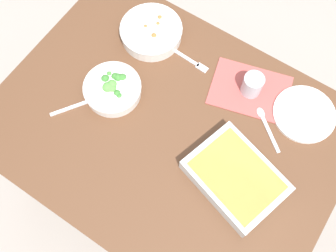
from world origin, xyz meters
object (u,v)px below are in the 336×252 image
at_px(stew_bowl, 151,32).
at_px(broccoli_bowl, 113,89).
at_px(spoon_by_stew, 143,42).
at_px(baking_dish, 236,177).
at_px(spoon_by_broccoli, 81,104).
at_px(side_plate, 304,114).
at_px(spoon_spare, 265,123).
at_px(drink_cup, 252,85).
at_px(fork_on_table, 190,61).

height_order(stew_bowl, broccoli_bowl, broccoli_bowl).
xyz_separation_m(broccoli_bowl, spoon_by_stew, (-0.03, 0.23, -0.03)).
distance_m(baking_dish, spoon_by_broccoli, 0.59).
bearing_deg(side_plate, stew_bowl, -177.74).
bearing_deg(spoon_spare, side_plate, 47.35).
bearing_deg(stew_bowl, spoon_by_stew, -105.78).
distance_m(stew_bowl, side_plate, 0.63).
distance_m(drink_cup, spoon_by_broccoli, 0.61).
relative_size(drink_cup, fork_on_table, 0.48).
relative_size(side_plate, spoon_spare, 1.48).
bearing_deg(baking_dish, fork_on_table, 139.86).
xyz_separation_m(drink_cup, spoon_by_broccoli, (-0.47, -0.38, -0.03)).
xyz_separation_m(spoon_by_stew, spoon_by_broccoli, (-0.04, -0.33, 0.00)).
bearing_deg(fork_on_table, spoon_by_stew, -170.66).
height_order(side_plate, spoon_by_broccoli, side_plate).
distance_m(stew_bowl, baking_dish, 0.63).
relative_size(broccoli_bowl, side_plate, 0.94).
bearing_deg(spoon_spare, drink_cup, 141.58).
bearing_deg(stew_bowl, spoon_spare, -8.58).
distance_m(broccoli_bowl, fork_on_table, 0.31).
xyz_separation_m(stew_bowl, fork_on_table, (0.18, -0.01, -0.03)).
height_order(baking_dish, spoon_by_broccoli, baking_dish).
distance_m(baking_dish, spoon_spare, 0.24).
height_order(baking_dish, drink_cup, drink_cup).
distance_m(baking_dish, side_plate, 0.35).
bearing_deg(drink_cup, baking_dish, -69.96).
xyz_separation_m(broccoli_bowl, spoon_spare, (0.51, 0.19, -0.03)).
distance_m(spoon_by_stew, spoon_by_broccoli, 0.34).
relative_size(spoon_by_stew, spoon_spare, 1.17).
height_order(spoon_by_broccoli, spoon_spare, same).
relative_size(broccoli_bowl, spoon_spare, 1.39).
xyz_separation_m(stew_bowl, baking_dish, (0.54, -0.31, 0.00)).
relative_size(drink_cup, spoon_by_broccoli, 0.55).
distance_m(broccoli_bowl, spoon_spare, 0.55).
relative_size(broccoli_bowl, baking_dish, 0.59).
relative_size(broccoli_bowl, fork_on_table, 1.16).
xyz_separation_m(baking_dish, drink_cup, (-0.12, 0.32, 0.00)).
xyz_separation_m(baking_dish, fork_on_table, (-0.36, 0.30, -0.03)).
bearing_deg(spoon_by_stew, spoon_spare, -4.08).
height_order(spoon_by_stew, spoon_by_broccoli, same).
relative_size(broccoli_bowl, drink_cup, 2.43).
height_order(side_plate, spoon_spare, side_plate).
bearing_deg(spoon_by_broccoli, stew_bowl, 82.88).
bearing_deg(spoon_by_broccoli, drink_cup, 38.66).
height_order(spoon_by_stew, fork_on_table, spoon_by_stew).
relative_size(spoon_spare, fork_on_table, 0.84).
bearing_deg(side_plate, spoon_spare, -132.65).
height_order(baking_dish, side_plate, baking_dish).
distance_m(broccoli_bowl, side_plate, 0.68).
relative_size(stew_bowl, drink_cup, 2.77).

